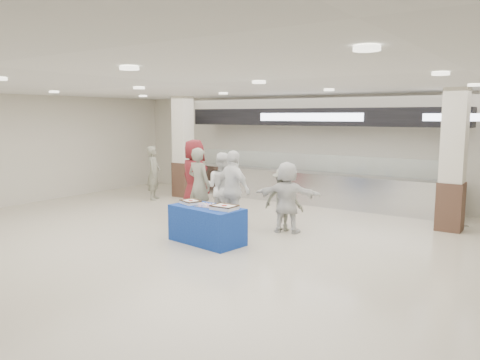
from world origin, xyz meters
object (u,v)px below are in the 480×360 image
Objects in this scene: sheet_cake_right at (224,207)px; soldier_bg at (154,173)px; sheet_cake_left at (191,202)px; civilian_maroon at (194,178)px; soldier_b at (284,199)px; civilian_white at (287,197)px; chef_tall at (222,187)px; soldier_a at (199,185)px; display_table at (207,225)px; cupcake_tray at (206,205)px; chef_short at (233,190)px.

sheet_cake_right is 0.29× the size of soldier_bg.
sheet_cake_left is 0.25× the size of civilian_maroon.
soldier_b is at bearing -165.08° from civilian_maroon.
soldier_bg is (-2.53, 1.07, -0.16)m from civilian_maroon.
civilian_maroon is 1.20× the size of soldier_bg.
civilian_white is 5.58m from soldier_bg.
sheet_cake_left is at bearing 98.76° from chef_tall.
display_table is at bearing 138.72° from soldier_a.
sheet_cake_left is at bearing 171.86° from cupcake_tray.
civilian_maroon reaches higher than civilian_white.
soldier_bg is (-4.47, 3.00, 0.05)m from cupcake_tray.
chef_tall is (1.08, -0.23, -0.14)m from civilian_maroon.
display_table is 1.08× the size of soldier_b.
chef_tall is 0.78m from chef_short.
display_table is at bearing 43.05° from civilian_white.
chef_short reaches higher than chef_tall.
chef_tall is 1.03× the size of soldier_bg.
display_table is 1.39m from chef_short.
civilian_maroon is at bearing -16.78° from chef_tall.
sheet_cake_right reaches higher than cupcake_tray.
sheet_cake_right is 1.16× the size of cupcake_tray.
civilian_maroon is at bearing 135.02° from cupcake_tray.
sheet_cake_left is 0.95m from sheet_cake_right.
chef_tall reaches higher than sheet_cake_right.
soldier_bg is (-4.94, 3.02, 0.03)m from sheet_cake_right.
cupcake_tray is 0.23× the size of soldier_a.
sheet_cake_right is at bearing -5.04° from sheet_cake_left.
civilian_maroon is 1.09× the size of chef_short.
chef_short reaches higher than soldier_b.
cupcake_tray is (0.47, -0.07, -0.01)m from sheet_cake_left.
chef_short reaches higher than display_table.
civilian_white is at bearing -146.05° from chef_short.
sheet_cake_right is at bearing 123.23° from chef_tall.
soldier_bg is (-5.42, 1.32, 0.03)m from civilian_white.
soldier_b is (2.72, -0.12, -0.27)m from civilian_maroon.
chef_short is (-0.69, 1.28, 0.11)m from sheet_cake_right.
sheet_cake_left is 1.23m from chef_short.
chef_short is 1.24m from civilian_white.
soldier_b is at bearing 54.34° from sheet_cake_left.
sheet_cake_left is 1.68m from chef_tall.
soldier_b reaches higher than sheet_cake_left.
civilian_white is (0.48, 1.70, -0.00)m from sheet_cake_right.
display_table is 2.81m from civilian_maroon.
soldier_a is at bearing 123.20° from sheet_cake_left.
display_table is at bearing -153.63° from soldier_bg.
chef_short is at bearing -142.10° from soldier_bg.
chef_tall is 1.81m from civilian_white.
soldier_a reaches higher than sheet_cake_right.
soldier_b is at bearing -132.55° from soldier_bg.
soldier_a is at bearing 22.49° from chef_tall.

